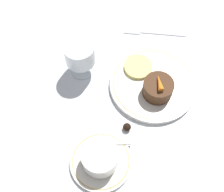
{
  "coord_description": "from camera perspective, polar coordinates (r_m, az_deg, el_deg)",
  "views": [
    {
      "loc": [
        -0.4,
        0.07,
        0.71
      ],
      "look_at": [
        -0.03,
        0.06,
        0.04
      ],
      "focal_mm": 50.0,
      "sensor_mm": 36.0,
      "label": 1
    }
  ],
  "objects": [
    {
      "name": "ground_plane",
      "position": [
        0.82,
        4.05,
        0.51
      ],
      "size": [
        3.0,
        3.0,
        0.0
      ],
      "primitive_type": "plane",
      "color": "white"
    },
    {
      "name": "coffee_cup",
      "position": [
        0.71,
        -2.26,
        -11.19
      ],
      "size": [
        0.11,
        0.08,
        0.05
      ],
      "color": "white",
      "rests_on": "saucer"
    },
    {
      "name": "pineapple_slice",
      "position": [
        0.84,
        4.82,
        5.31
      ],
      "size": [
        0.08,
        0.08,
        0.01
      ],
      "color": "#EFE075",
      "rests_on": "dinner_plate"
    },
    {
      "name": "dinner_plate",
      "position": [
        0.83,
        7.45,
        2.2
      ],
      "size": [
        0.23,
        0.23,
        0.01
      ],
      "color": "white",
      "rests_on": "ground_plane"
    },
    {
      "name": "carrot_garnish",
      "position": [
        0.77,
        8.68,
        2.48
      ],
      "size": [
        0.04,
        0.02,
        0.02
      ],
      "color": "orange",
      "rests_on": "dessert_cake"
    },
    {
      "name": "dessert_cake",
      "position": [
        0.79,
        8.4,
        1.41
      ],
      "size": [
        0.08,
        0.08,
        0.04
      ],
      "color": "#4C2D19",
      "rests_on": "dinner_plate"
    },
    {
      "name": "spoon",
      "position": [
        0.75,
        -1.93,
        -8.77
      ],
      "size": [
        0.02,
        0.12,
        0.0
      ],
      "color": "silver",
      "rests_on": "saucer"
    },
    {
      "name": "saucer",
      "position": [
        0.74,
        -2.05,
        -11.87
      ],
      "size": [
        0.15,
        0.15,
        0.01
      ],
      "color": "white",
      "rests_on": "ground_plane"
    },
    {
      "name": "wine_glass",
      "position": [
        0.8,
        -5.9,
        7.42
      ],
      "size": [
        0.08,
        0.08,
        0.1
      ],
      "color": "silver",
      "rests_on": "ground_plane"
    },
    {
      "name": "chocolate_truffle",
      "position": [
        0.77,
        2.74,
        -5.7
      ],
      "size": [
        0.02,
        0.02,
        0.02
      ],
      "color": "black",
      "rests_on": "ground_plane"
    },
    {
      "name": "fork",
      "position": [
        0.94,
        6.5,
        11.54
      ],
      "size": [
        0.04,
        0.18,
        0.01
      ],
      "color": "silver",
      "rests_on": "ground_plane"
    }
  ]
}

